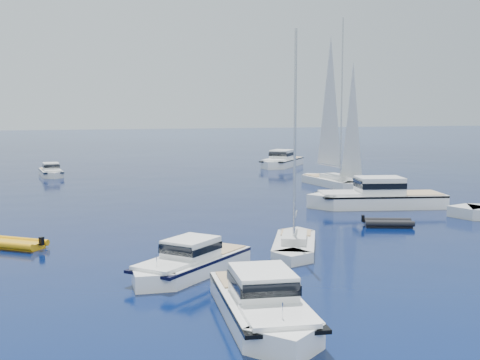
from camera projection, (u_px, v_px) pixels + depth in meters
name	position (u px, v px, depth m)	size (l,w,h in m)	color
ground	(373.00, 291.00, 27.79)	(400.00, 400.00, 0.00)	#081D52
motor_cruiser_near	(263.00, 321.00, 23.86)	(2.82, 9.22, 2.42)	white
motor_cruiser_left	(189.00, 274.00, 30.58)	(2.51, 8.19, 2.15)	white
motor_cruiser_centre	(376.00, 207.00, 50.84)	(3.54, 11.57, 3.04)	white
motor_cruiser_distant	(281.00, 167.00, 84.91)	(3.24, 10.60, 2.78)	white
motor_cruiser_horizon	(51.00, 176.00, 73.45)	(2.23, 7.29, 1.91)	silver
sailboat_fore	(294.00, 250.00, 35.72)	(2.18, 8.40, 12.34)	silver
sailboat_sails_r	(334.00, 186.00, 64.46)	(2.99, 11.49, 16.89)	silver
tender_yellow	(15.00, 248.00, 36.24)	(2.01, 3.67, 0.95)	orange
tender_grey_near	(388.00, 226.00, 42.70)	(1.86, 3.34, 0.95)	black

